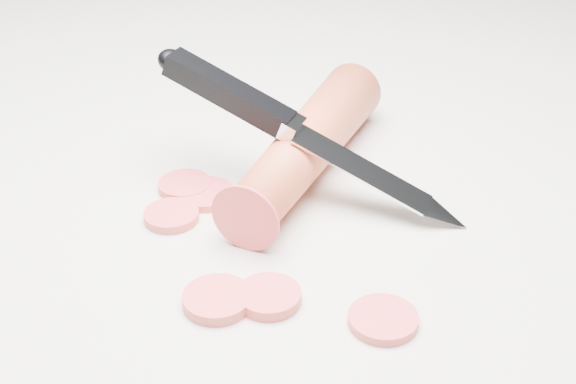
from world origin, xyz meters
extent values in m
plane|color=silver|center=(0.00, 0.00, 0.00)|extent=(2.40, 2.40, 0.00)
cylinder|color=#DC4A28|center=(0.04, 0.03, 0.02)|extent=(0.13, 0.18, 0.04)
cylinder|color=#EF3E41|center=(0.05, -0.13, 0.00)|extent=(0.04, 0.04, 0.01)
cylinder|color=#EF3E41|center=(-0.04, 0.02, 0.00)|extent=(0.04, 0.04, 0.01)
cylinder|color=#EF3E41|center=(-0.03, 0.00, 0.00)|extent=(0.04, 0.04, 0.01)
cylinder|color=#EF3E41|center=(0.00, -0.11, 0.00)|extent=(0.04, 0.04, 0.01)
cylinder|color=#EF3E41|center=(-0.05, -0.02, 0.00)|extent=(0.03, 0.03, 0.01)
cylinder|color=#EF3E41|center=(-0.03, -0.10, 0.00)|extent=(0.04, 0.04, 0.01)
camera|label=1|loc=(-0.04, -0.44, 0.28)|focal=50.00mm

